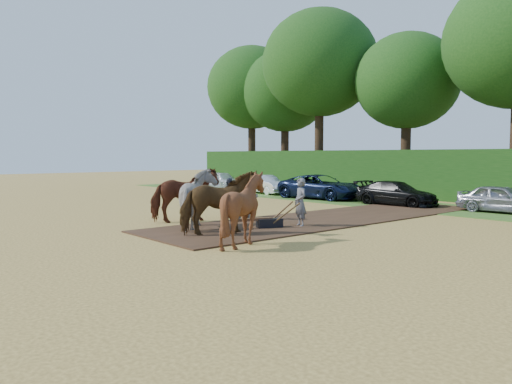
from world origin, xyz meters
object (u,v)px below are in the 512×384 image
object	(u,v)px
spectator_far	(229,198)
plough_team	(212,201)
parked_cars	(387,192)
spectator_near	(247,198)

from	to	relation	value
spectator_far	plough_team	bearing A→B (deg)	-130.24
parked_cars	spectator_far	bearing A→B (deg)	-94.92
spectator_near	parked_cars	xyz separation A→B (m)	(-0.36, 10.20, -0.25)
plough_team	parked_cars	size ratio (longest dim) A/B	0.21
spectator_near	spectator_far	size ratio (longest dim) A/B	1.10
spectator_near	spectator_far	world-z (taller)	spectator_near
spectator_far	parked_cars	bearing A→B (deg)	0.78
spectator_near	plough_team	size ratio (longest dim) A/B	0.25
spectator_near	parked_cars	distance (m)	10.21
plough_team	spectator_near	bearing A→B (deg)	118.18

